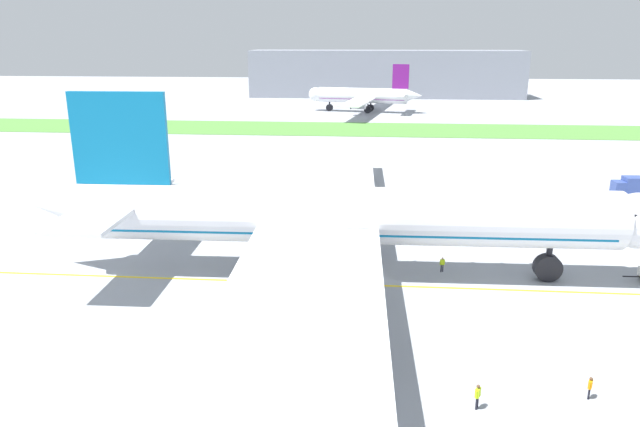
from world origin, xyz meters
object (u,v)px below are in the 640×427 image
at_px(airliner_foreground, 336,217).
at_px(parked_airliner_far_left, 364,96).
at_px(ground_crew_wingwalker_starboard, 442,263).
at_px(ground_crew_wingwalker_port, 478,394).
at_px(ground_crew_marshaller_front, 590,386).
at_px(service_truck_baggage_loader, 634,186).

distance_m(airliner_foreground, parked_airliner_far_left, 134.76).
bearing_deg(parked_airliner_far_left, ground_crew_wingwalker_starboard, -85.80).
relative_size(ground_crew_wingwalker_port, ground_crew_wingwalker_starboard, 1.11).
height_order(ground_crew_wingwalker_port, parked_airliner_far_left, parked_airliner_far_left).
relative_size(airliner_foreground, ground_crew_marshaller_front, 62.21).
bearing_deg(service_truck_baggage_loader, ground_crew_wingwalker_starboard, -134.71).
xyz_separation_m(airliner_foreground, ground_crew_wingwalker_port, (10.37, -21.37, -5.04)).
bearing_deg(ground_crew_marshaller_front, service_truck_baggage_loader, 65.29).
bearing_deg(ground_crew_wingwalker_port, service_truck_baggage_loader, 59.79).
height_order(airliner_foreground, ground_crew_marshaller_front, airliner_foreground).
height_order(airliner_foreground, parked_airliner_far_left, airliner_foreground).
bearing_deg(ground_crew_wingwalker_starboard, ground_crew_marshaller_front, -71.42).
distance_m(airliner_foreground, ground_crew_marshaller_front, 27.05).
height_order(ground_crew_marshaller_front, ground_crew_wingwalker_starboard, ground_crew_marshaller_front).
relative_size(airliner_foreground, parked_airliner_far_left, 1.78).
bearing_deg(airliner_foreground, ground_crew_wingwalker_port, -64.11).
distance_m(ground_crew_marshaller_front, ground_crew_wingwalker_starboard, 22.46).
bearing_deg(ground_crew_wingwalker_port, ground_crew_marshaller_front, 13.07).
xyz_separation_m(ground_crew_marshaller_front, parked_airliner_far_left, (-16.93, 154.37, 4.10)).
height_order(airliner_foreground, ground_crew_wingwalker_starboard, airliner_foreground).
height_order(ground_crew_wingwalker_starboard, service_truck_baggage_loader, service_truck_baggage_loader).
bearing_deg(ground_crew_marshaller_front, ground_crew_wingwalker_starboard, 108.58).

